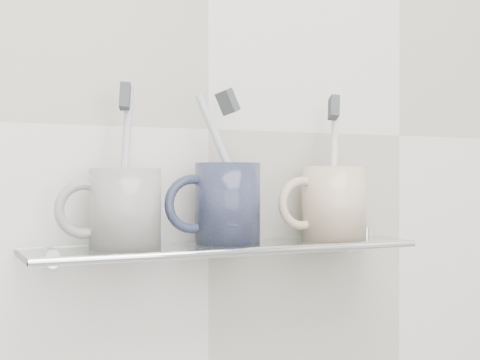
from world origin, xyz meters
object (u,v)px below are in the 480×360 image
shelf_glass (227,247)px  mug_left (125,208)px  mug_right (334,203)px  mug_center (228,203)px

shelf_glass → mug_left: mug_left is taller
shelf_glass → mug_right: size_ratio=5.01×
shelf_glass → mug_right: bearing=1.8°
mug_center → mug_right: mug_center is taller
shelf_glass → mug_left: 0.14m
mug_right → shelf_glass: bearing=174.6°
mug_left → mug_center: (0.13, 0.00, 0.00)m
shelf_glass → mug_right: 0.17m
mug_left → mug_right: (0.29, 0.00, 0.00)m
mug_center → shelf_glass: bearing=-107.0°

